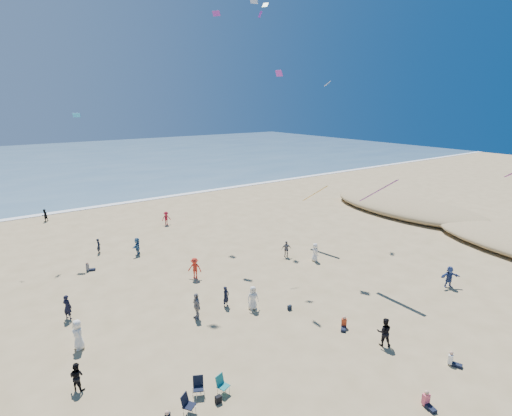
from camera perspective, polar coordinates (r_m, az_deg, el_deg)
ground at (r=22.37m, az=8.65°, el=-25.05°), size 220.00×220.00×0.00m
ocean at (r=108.60m, az=-29.00°, el=5.54°), size 220.00×100.00×0.06m
surf_line at (r=60.00m, az=-22.77°, el=0.01°), size 220.00×1.20×0.08m
standing_flyers at (r=33.43m, az=-6.32°, el=-8.87°), size 28.05×41.72×1.88m
seated_group at (r=25.42m, az=2.96°, el=-18.21°), size 15.65×27.23×0.84m
chair_cluster at (r=21.75m, az=-7.44°, el=-24.64°), size 2.80×1.62×1.00m
black_backpack at (r=21.78m, az=-5.40°, el=-25.57°), size 0.30×0.22×0.38m
navy_bag at (r=29.28m, az=4.82°, el=-13.99°), size 0.28×0.18×0.34m
kites_aloft at (r=33.75m, az=5.90°, el=14.86°), size 40.86×43.32×27.76m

